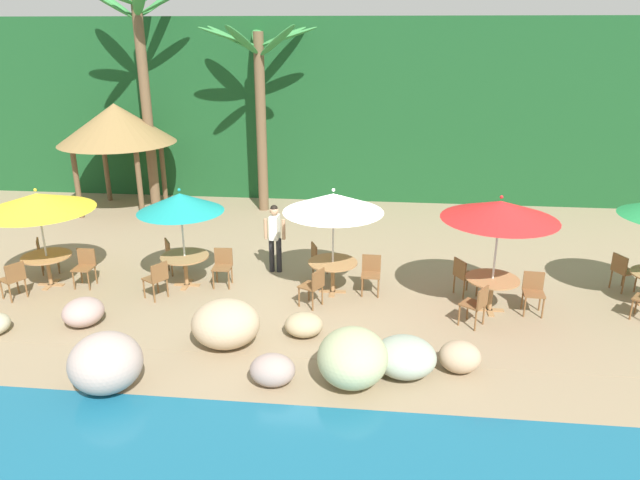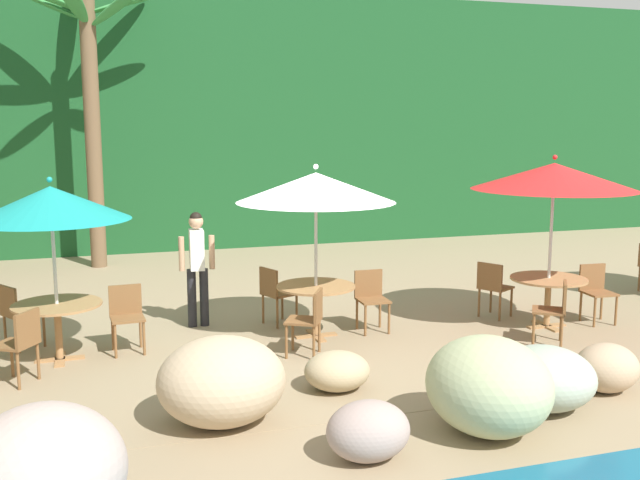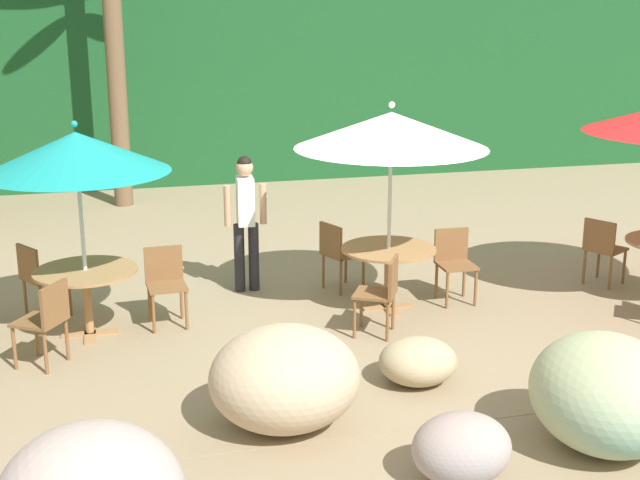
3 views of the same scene
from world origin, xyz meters
The scene contains 15 objects.
ground_plane centered at (0.00, 0.00, 0.00)m, with size 120.00×120.00×0.00m, color #937F60.
terrace_deck centered at (0.00, 0.00, 0.00)m, with size 18.00×5.20×0.01m.
foliage_backdrop centered at (0.00, 9.00, 3.00)m, with size 28.00×2.40×6.00m.
umbrella_teal centered at (-3.13, 0.29, 2.00)m, with size 1.92×1.92×2.33m.
dining_table_teal centered at (-3.13, 0.29, 0.61)m, with size 1.10×1.10×0.74m.
chair_teal_seaward centered at (-2.29, 0.43, 0.51)m, with size 0.44×0.45×0.87m.
chair_teal_inland centered at (-3.67, 0.96, 0.51)m, with size 0.59×0.58×0.87m.
chair_teal_left centered at (-3.51, -0.47, 0.51)m, with size 0.59×0.58×0.87m.
umbrella_white centered at (0.27, 0.29, 2.10)m, with size 2.19×2.19×2.42m.
dining_table_white centered at (0.27, 0.29, 0.61)m, with size 1.10×1.10×0.74m.
chair_white_seaward centered at (1.12, 0.36, 0.51)m, with size 0.43×0.44×0.87m.
chair_white_inland centered at (-0.13, 1.04, 0.51)m, with size 0.55×0.55×0.87m.
chair_white_left centered at (-0.06, -0.50, 0.51)m, with size 0.58×0.57×0.87m.
chair_red_inland centered at (3.15, 0.42, 0.51)m, with size 0.58×0.58×0.87m.
waiter_in_white centered at (-1.23, 1.33, 0.99)m, with size 0.52×0.35×1.70m.
Camera 3 is at (-2.89, -8.82, 3.52)m, focal length 48.60 mm.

